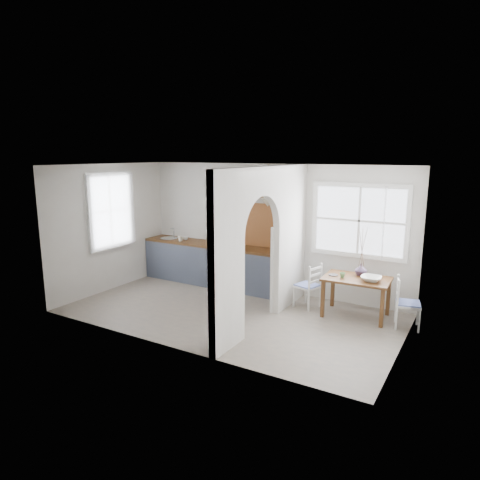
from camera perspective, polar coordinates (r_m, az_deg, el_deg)
The scene contains 26 objects.
floor at distance 7.74m, azimuth -1.36°, elevation -9.72°, with size 5.80×3.20×0.01m, color gray.
ceiling at distance 7.22m, azimuth -1.46°, elevation 9.90°, with size 5.80×3.20×0.01m, color beige.
walls at distance 7.37m, azimuth -1.41°, elevation -0.25°, with size 5.81×3.21×2.60m.
partition at distance 7.06m, azimuth 3.67°, elevation 0.45°, with size 0.12×3.20×2.60m.
kitchen_window at distance 9.14m, azimuth -16.94°, elevation 3.75°, with size 0.10×1.16×1.50m, color white, non-canonical shape.
nook_window at distance 8.04m, azimuth 15.60°, elevation 2.48°, with size 1.76×0.10×1.30m, color white, non-canonical shape.
counter at distance 9.25m, azimuth -3.02°, elevation -3.22°, with size 3.50×0.60×0.90m.
sink at distance 9.89m, azimuth -9.43°, elevation 0.18°, with size 0.40×0.40×0.02m, color silver.
backsplash at distance 8.81m, azimuth 2.85°, elevation 1.99°, with size 1.65×0.03×0.90m, color brown.
shelf at distance 8.65m, azimuth 2.63°, elevation 6.14°, with size 1.75×0.20×0.21m.
pendant_lamp at distance 8.20m, azimuth 3.71°, elevation 5.02°, with size 0.26×0.26×0.16m, color #EEE6C8.
utensil_rail at distance 7.84m, azimuth 5.86°, elevation 1.51°, with size 0.02×0.02×0.50m, color silver.
dining_table at distance 7.76m, azimuth 15.18°, elevation -7.35°, with size 1.11×0.74×0.69m, color #4B2A15, non-canonical shape.
chair_left at distance 8.01m, azimuth 8.97°, elevation -5.96°, with size 0.38×0.38×0.84m, color silver, non-canonical shape.
chair_right at distance 7.51m, azimuth 21.51°, elevation -7.82°, with size 0.38×0.38×0.84m, color silver, non-canonical shape.
kettle at distance 8.42m, azimuth 5.04°, elevation -0.86°, with size 0.18×0.14×0.22m, color white, non-canonical shape.
mug_a at distance 9.52m, azimuth -7.95°, elevation 0.19°, with size 0.12×0.12×0.11m, color white.
mug_b at distance 9.62m, azimuth -7.27°, elevation 0.24°, with size 0.11×0.11×0.08m, color white.
knife_block at distance 9.25m, azimuth -3.48°, elevation 0.38°, with size 0.11×0.16×0.25m, color #331D16.
jar at distance 9.28m, azimuth -3.72°, elevation 0.16°, with size 0.10×0.10×0.17m, color #958262.
towel_magenta at distance 8.23m, azimuth 5.79°, elevation -6.46°, with size 0.02×0.03×0.52m, color #A3296B.
towel_orange at distance 8.18m, azimuth 5.59°, elevation -6.74°, with size 0.02×0.03×0.49m, color #BE6029.
bowl at distance 7.53m, azimuth 17.08°, elevation -4.96°, with size 0.34×0.34×0.08m, color white.
table_cup at distance 7.60m, azimuth 13.50°, elevation -4.59°, with size 0.09×0.09×0.09m, color #5D9054.
plate at distance 7.72m, azimuth 12.33°, elevation -4.57°, with size 0.17×0.17×0.01m, color #373332.
vase at distance 7.79m, azimuth 15.83°, elevation -3.83°, with size 0.21×0.21×0.21m, color #44324C.
Camera 1 is at (3.80, -6.14, 2.79)m, focal length 32.00 mm.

